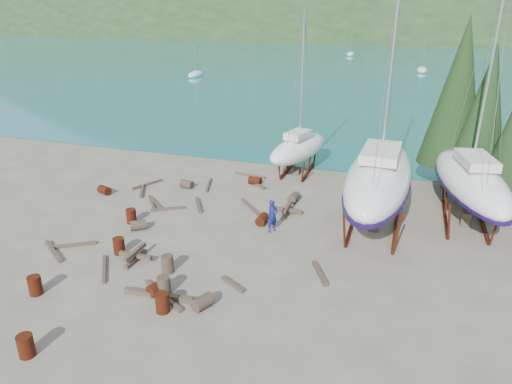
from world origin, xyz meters
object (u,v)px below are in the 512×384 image
(small_sailboat_shore, at_px, (298,148))
(large_sailboat_near, at_px, (379,177))
(large_sailboat_far, at_px, (471,181))
(worker, at_px, (272,216))

(small_sailboat_shore, bearing_deg, large_sailboat_near, -33.95)
(large_sailboat_far, xyz_separation_m, small_sailboat_shore, (-11.43, 5.49, -0.67))
(large_sailboat_near, relative_size, worker, 9.82)
(large_sailboat_far, relative_size, worker, 8.40)
(large_sailboat_near, distance_m, worker, 6.38)
(worker, bearing_deg, small_sailboat_shore, 37.00)
(large_sailboat_near, height_order, large_sailboat_far, large_sailboat_near)
(small_sailboat_shore, height_order, worker, small_sailboat_shore)
(large_sailboat_far, distance_m, worker, 11.61)
(large_sailboat_far, bearing_deg, worker, -167.68)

